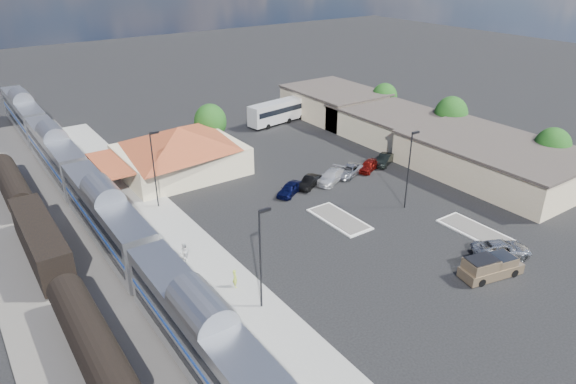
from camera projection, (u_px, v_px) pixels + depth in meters
ground at (322, 238)px, 52.21m from camera, size 280.00×280.00×0.00m
railbed at (89, 268)px, 47.26m from camera, size 16.00×100.00×0.12m
platform at (188, 247)px, 50.41m from camera, size 5.50×92.00×0.18m
passenger_train at (107, 220)px, 49.76m from camera, size 3.00×104.00×5.55m
freight_cars at (41, 243)px, 47.65m from camera, size 2.80×46.00×4.00m
station_depot at (180, 150)px, 66.30m from camera, size 18.35×12.24×6.20m
buildings_east at (410, 130)px, 76.29m from camera, size 14.40×51.40×4.80m
traffic_island_south at (339, 219)px, 55.71m from camera, size 3.30×7.50×0.21m
traffic_island_north at (475, 230)px, 53.47m from camera, size 3.30×7.50×0.21m
lamp_plat_s at (261, 252)px, 39.84m from camera, size 1.08×0.25×9.00m
lamp_plat_n at (154, 164)px, 56.14m from camera, size 1.08×0.25×9.00m
lamp_lot at (410, 164)px, 56.17m from camera, size 1.08×0.25×9.00m
tree_east_a at (552, 147)px, 65.14m from camera, size 4.56×4.56×6.42m
tree_east_b at (451, 114)px, 76.87m from camera, size 4.94×4.94×6.96m
tree_east_c at (384, 97)px, 87.44m from camera, size 4.41×4.41×6.21m
tree_depot at (210, 122)px, 74.27m from camera, size 4.71×4.71×6.63m
pickup_truck at (491, 267)px, 45.81m from camera, size 6.10×3.28×2.00m
suv at (502, 249)px, 48.85m from camera, size 6.08×4.98×1.54m
coach_bus at (279, 111)px, 85.83m from camera, size 11.98×4.21×3.76m
person_a at (235, 278)px, 44.06m from camera, size 0.49×0.67×1.71m
person_b at (184, 252)px, 47.80m from camera, size 0.86×1.01×1.82m
parked_car_a at (289, 189)px, 61.20m from camera, size 4.54×3.54×1.45m
parked_car_b at (309, 182)px, 63.09m from camera, size 4.39×3.24×1.38m
parked_car_c at (331, 176)px, 64.50m from camera, size 5.55×4.09×1.49m
parked_car_d at (349, 170)px, 66.40m from camera, size 5.47×3.97×1.38m
parked_car_e at (369, 166)px, 67.82m from camera, size 4.56×3.16×1.44m
parked_car_f at (384, 160)px, 69.69m from camera, size 4.64×3.38×1.46m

